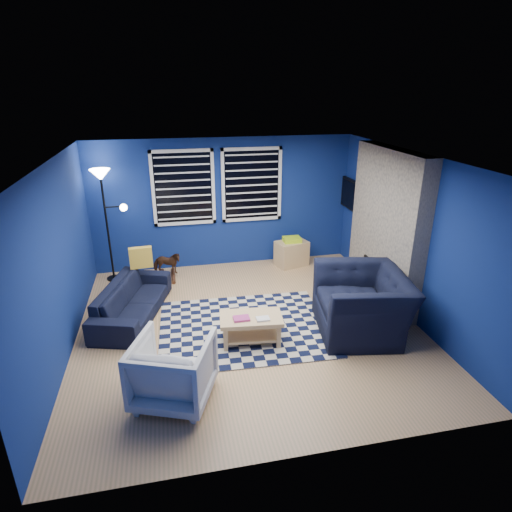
{
  "coord_description": "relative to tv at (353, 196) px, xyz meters",
  "views": [
    {
      "loc": [
        -1.06,
        -5.5,
        3.39
      ],
      "look_at": [
        0.17,
        0.3,
        1.01
      ],
      "focal_mm": 30.0,
      "sensor_mm": 36.0,
      "label": 1
    }
  ],
  "objects": [
    {
      "name": "floor",
      "position": [
        -2.45,
        -2.0,
        -1.4
      ],
      "size": [
        5.0,
        5.0,
        0.0
      ],
      "primitive_type": "plane",
      "color": "tan",
      "rests_on": "ground"
    },
    {
      "name": "ceiling",
      "position": [
        -2.45,
        -2.0,
        1.1
      ],
      "size": [
        5.0,
        5.0,
        0.0
      ],
      "primitive_type": "plane",
      "rotation": [
        3.14,
        0.0,
        0.0
      ],
      "color": "white",
      "rests_on": "wall_back"
    },
    {
      "name": "wall_back",
      "position": [
        -2.45,
        0.5,
        -0.15
      ],
      "size": [
        5.0,
        0.0,
        5.0
      ],
      "primitive_type": "plane",
      "rotation": [
        1.57,
        0.0,
        0.0
      ],
      "color": "navy",
      "rests_on": "floor"
    },
    {
      "name": "wall_left",
      "position": [
        -4.95,
        -2.0,
        -0.15
      ],
      "size": [
        0.0,
        5.0,
        5.0
      ],
      "primitive_type": "plane",
      "rotation": [
        1.57,
        0.0,
        1.57
      ],
      "color": "navy",
      "rests_on": "floor"
    },
    {
      "name": "wall_right",
      "position": [
        0.05,
        -2.0,
        -0.15
      ],
      "size": [
        0.0,
        5.0,
        5.0
      ],
      "primitive_type": "plane",
      "rotation": [
        1.57,
        0.0,
        -1.57
      ],
      "color": "navy",
      "rests_on": "floor"
    },
    {
      "name": "fireplace",
      "position": [
        -0.09,
        -1.5,
        -0.2
      ],
      "size": [
        0.65,
        2.0,
        2.5
      ],
      "color": "gray",
      "rests_on": "floor"
    },
    {
      "name": "window_left",
      "position": [
        -3.2,
        0.46,
        0.2
      ],
      "size": [
        1.17,
        0.06,
        1.42
      ],
      "color": "black",
      "rests_on": "wall_back"
    },
    {
      "name": "window_right",
      "position": [
        -1.9,
        0.46,
        0.2
      ],
      "size": [
        1.17,
        0.06,
        1.42
      ],
      "color": "black",
      "rests_on": "wall_back"
    },
    {
      "name": "tv",
      "position": [
        0.0,
        0.0,
        0.0
      ],
      "size": [
        0.07,
        1.0,
        0.58
      ],
      "color": "black",
      "rests_on": "wall_right"
    },
    {
      "name": "rug",
      "position": [
        -2.52,
        -2.04,
        -1.39
      ],
      "size": [
        2.57,
        2.09,
        0.02
      ],
      "primitive_type": "cube",
      "rotation": [
        0.0,
        0.0,
        -0.04
      ],
      "color": "black",
      "rests_on": "floor"
    },
    {
      "name": "sofa",
      "position": [
        -4.16,
        -1.32,
        -1.13
      ],
      "size": [
        2.0,
        1.23,
        0.54
      ],
      "primitive_type": "imported",
      "rotation": [
        0.0,
        0.0,
        1.28
      ],
      "color": "black",
      "rests_on": "floor"
    },
    {
      "name": "armchair_big",
      "position": [
        -0.86,
        -2.45,
        -0.95
      ],
      "size": [
        1.56,
        1.41,
        0.9
      ],
      "primitive_type": "imported",
      "rotation": [
        0.0,
        0.0,
        -1.73
      ],
      "color": "black",
      "rests_on": "floor"
    },
    {
      "name": "armchair_bent",
      "position": [
        -3.59,
        -3.39,
        -1.01
      ],
      "size": [
        1.09,
        1.11,
        0.78
      ],
      "primitive_type": "imported",
      "rotation": [
        0.0,
        0.0,
        2.77
      ],
      "color": "gray",
      "rests_on": "floor"
    },
    {
      "name": "rocking_horse",
      "position": [
        -3.61,
        0.01,
        -1.11
      ],
      "size": [
        0.35,
        0.57,
        0.45
      ],
      "primitive_type": "imported",
      "rotation": [
        0.0,
        0.0,
        1.36
      ],
      "color": "#442A15",
      "rests_on": "floor"
    },
    {
      "name": "coffee_table",
      "position": [
        -2.5,
        -2.43,
        -1.1
      ],
      "size": [
        0.91,
        0.59,
        0.43
      ],
      "rotation": [
        0.0,
        0.0,
        -0.11
      ],
      "color": "tan",
      "rests_on": "rug"
    },
    {
      "name": "cabinet",
      "position": [
        -1.15,
        0.13,
        -1.14
      ],
      "size": [
        0.69,
        0.55,
        0.59
      ],
      "rotation": [
        0.0,
        0.0,
        0.29
      ],
      "color": "tan",
      "rests_on": "floor"
    },
    {
      "name": "floor_lamp",
      "position": [
        -4.57,
        0.18,
        0.29
      ],
      "size": [
        0.56,
        0.34,
        2.06
      ],
      "color": "black",
      "rests_on": "floor"
    },
    {
      "name": "throw_pillow",
      "position": [
        -4.01,
        -0.67,
        -0.68
      ],
      "size": [
        0.38,
        0.15,
        0.35
      ],
      "primitive_type": "cube",
      "rotation": [
        0.0,
        0.0,
        0.09
      ],
      "color": "gold",
      "rests_on": "sofa"
    }
  ]
}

